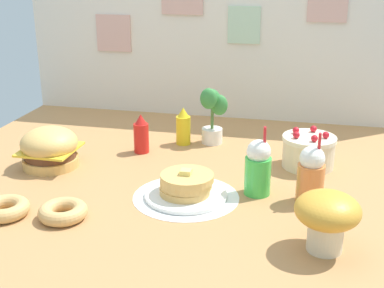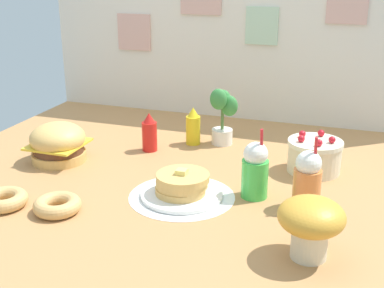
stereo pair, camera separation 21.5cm
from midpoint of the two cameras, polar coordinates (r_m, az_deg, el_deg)
The scene contains 14 objects.
ground_plane at distance 2.16m, azimuth -0.33°, elevation -4.97°, with size 2.22×2.13×0.02m, color #B27F4C.
back_wall at distance 3.01m, azimuth 6.46°, elevation 11.51°, with size 2.22×0.04×0.92m.
doily_mat at distance 2.07m, azimuth 1.86°, elevation -5.85°, with size 0.42×0.42×0.00m, color white.
burger at distance 2.45m, azimuth -12.12°, elevation 0.06°, with size 0.26×0.26×0.18m.
pancake_stack at distance 2.05m, azimuth 1.87°, elevation -4.76°, with size 0.33×0.33×0.11m.
layer_cake at distance 2.37m, azimuth 15.87°, elevation -1.30°, with size 0.24×0.24×0.18m.
ketchup_bottle at distance 2.52m, azimuth -2.28°, elevation 1.16°, with size 0.07×0.07×0.19m.
mustard_bottle at distance 2.62m, azimuth 2.47°, elevation 1.84°, with size 0.07×0.07×0.19m.
cream_soda_cup at distance 2.06m, azimuth 9.94°, elevation -2.92°, with size 0.11×0.11×0.29m.
orange_float_cup at distance 2.01m, azimuth 15.60°, elevation -3.88°, with size 0.11×0.11×0.29m.
donut_pink_glaze at distance 2.07m, azimuth -17.22°, elevation -5.91°, with size 0.18×0.18×0.05m.
donut_chocolate at distance 1.98m, azimuth -11.62°, elevation -6.65°, with size 0.18×0.18×0.05m.
potted_plant at distance 2.61m, azimuth 5.80°, elevation 3.25°, with size 0.13×0.12×0.29m.
mushroom_stool at distance 1.69m, azimuth 16.58°, elevation -8.31°, with size 0.21×0.21×0.20m.
Camera 2 is at (0.75, -1.82, 0.90)m, focal length 48.48 mm.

